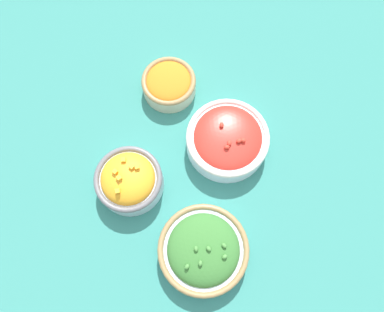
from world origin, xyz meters
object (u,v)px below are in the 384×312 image
object	(u,v)px
bowl_cherry_tomatoes	(227,140)
bowl_broccoli	(203,250)
bowl_carrots	(169,84)
bowl_squash	(129,180)

from	to	relation	value
bowl_cherry_tomatoes	bowl_broccoli	distance (m)	0.24
bowl_cherry_tomatoes	bowl_carrots	size ratio (longest dim) A/B	1.45
bowl_squash	bowl_cherry_tomatoes	bearing A→B (deg)	147.05
bowl_squash	bowl_carrots	world-z (taller)	bowl_squash
bowl_carrots	bowl_broccoli	bearing A→B (deg)	44.90
bowl_carrots	bowl_broccoli	size ratio (longest dim) A/B	0.68
bowl_carrots	bowl_broccoli	xyz separation A→B (m)	(0.27, 0.27, 0.00)
bowl_squash	bowl_broccoli	distance (m)	0.21
bowl_broccoli	bowl_squash	bearing A→B (deg)	-99.07
bowl_squash	bowl_broccoli	bearing A→B (deg)	80.93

